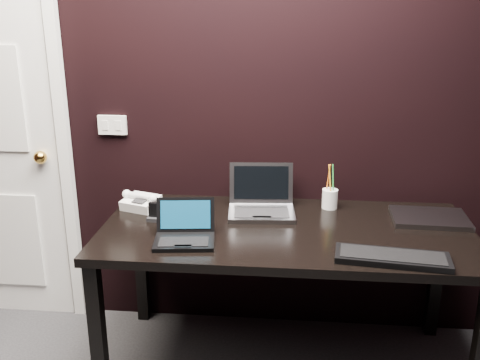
# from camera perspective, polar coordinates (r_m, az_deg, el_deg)

# --- Properties ---
(wall_back) EXTENTS (4.00, 0.00, 4.00)m
(wall_back) POSITION_cam_1_polar(r_m,az_deg,el_deg) (2.72, -1.03, 9.39)
(wall_back) COLOR black
(wall_back) RESTS_ON ground
(wall_switch) EXTENTS (0.15, 0.02, 0.10)m
(wall_switch) POSITION_cam_1_polar(r_m,az_deg,el_deg) (2.88, -13.46, 5.73)
(wall_switch) COLOR silver
(wall_switch) RESTS_ON wall_back
(desk) EXTENTS (1.70, 0.80, 0.74)m
(desk) POSITION_cam_1_polar(r_m,az_deg,el_deg) (2.50, 4.90, -6.75)
(desk) COLOR black
(desk) RESTS_ON ground
(netbook) EXTENTS (0.28, 0.26, 0.16)m
(netbook) POSITION_cam_1_polar(r_m,az_deg,el_deg) (2.33, -5.93, -5.71)
(netbook) COLOR black
(netbook) RESTS_ON desk
(silver_laptop) EXTENTS (0.34, 0.31, 0.22)m
(silver_laptop) POSITION_cam_1_polar(r_m,az_deg,el_deg) (2.63, 2.30, -2.63)
(silver_laptop) COLOR gray
(silver_laptop) RESTS_ON desk
(ext_keyboard) EXTENTS (0.46, 0.20, 0.03)m
(ext_keyboard) POSITION_cam_1_polar(r_m,az_deg,el_deg) (2.24, 15.93, -7.96)
(ext_keyboard) COLOR black
(ext_keyboard) RESTS_ON desk
(closed_laptop) EXTENTS (0.36, 0.26, 0.02)m
(closed_laptop) POSITION_cam_1_polar(r_m,az_deg,el_deg) (2.70, 19.56, -3.84)
(closed_laptop) COLOR gray
(closed_laptop) RESTS_ON desk
(desk_phone) EXTENTS (0.21, 0.19, 0.10)m
(desk_phone) POSITION_cam_1_polar(r_m,az_deg,el_deg) (2.72, -10.54, -2.30)
(desk_phone) COLOR silver
(desk_phone) RESTS_ON desk
(mobile_phone) EXTENTS (0.06, 0.05, 0.09)m
(mobile_phone) POSITION_cam_1_polar(r_m,az_deg,el_deg) (2.57, -9.24, -3.58)
(mobile_phone) COLOR black
(mobile_phone) RESTS_ON desk
(pen_cup) EXTENTS (0.08, 0.08, 0.23)m
(pen_cup) POSITION_cam_1_polar(r_m,az_deg,el_deg) (2.72, 9.56, -1.90)
(pen_cup) COLOR white
(pen_cup) RESTS_ON desk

